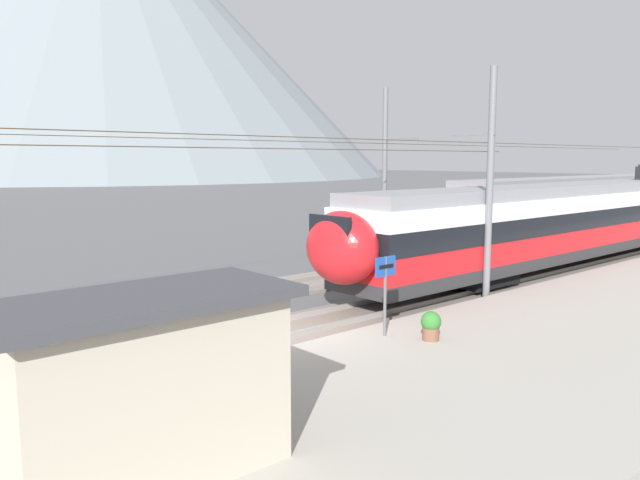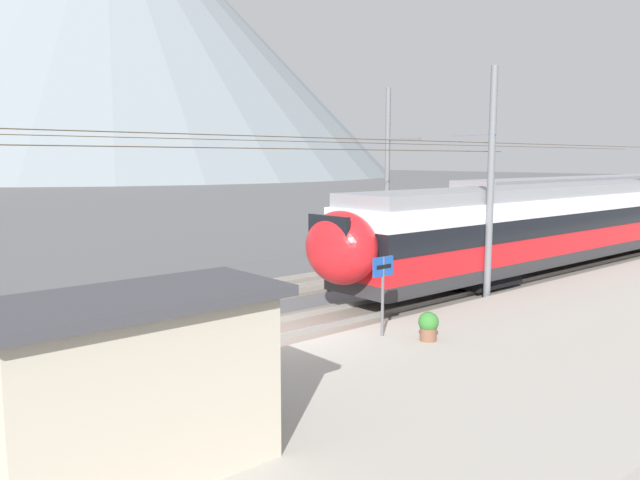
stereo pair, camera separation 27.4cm
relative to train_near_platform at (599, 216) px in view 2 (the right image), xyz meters
name	(u,v)px [view 2 (the right image)]	position (x,y,z in m)	size (l,w,h in m)	color
ground_plane	(290,343)	(-19.25, -0.79, -2.23)	(400.00, 400.00, 0.00)	#565659
platform_slab	(444,391)	(-19.25, -6.00, -2.05)	(120.00, 8.26, 0.37)	#A39E93
track_near	(272,334)	(-19.25, 0.00, -2.17)	(120.00, 3.00, 0.28)	slate
track_far	(186,303)	(-19.25, 4.97, -2.17)	(120.00, 3.00, 0.28)	slate
train_near_platform	(599,216)	(0.00, 0.00, 0.00)	(34.83, 2.88, 4.27)	#2D2D30
train_far_track	(615,200)	(12.80, 4.97, 0.00)	(35.09, 3.03, 4.27)	#2D2D30
catenary_mast_mid	(488,183)	(-11.21, -1.41, 1.91)	(42.46, 1.81, 8.00)	slate
catenary_mast_far_side	(389,173)	(-7.43, 6.70, 2.04)	(42.46, 2.16, 8.27)	slate
platform_sign	(383,278)	(-17.76, -2.82, -0.33)	(0.70, 0.08, 2.08)	#59595B
passenger_walking	(233,365)	(-23.46, -4.62, -0.92)	(0.53, 0.22, 1.69)	#383842
handbag_beside_passenger	(256,396)	(-22.82, -4.41, -1.71)	(0.32, 0.18, 0.42)	maroon
potted_plant_platform_edge	(428,325)	(-17.18, -3.87, -1.45)	(0.52, 0.52, 0.74)	brown
platform_shelter	(137,385)	(-25.64, -5.55, -0.48)	(4.24, 2.08, 2.71)	#B7AD99
mountain_central_peak	(110,27)	(48.16, 174.63, 42.23)	(170.06, 170.06, 88.92)	slate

